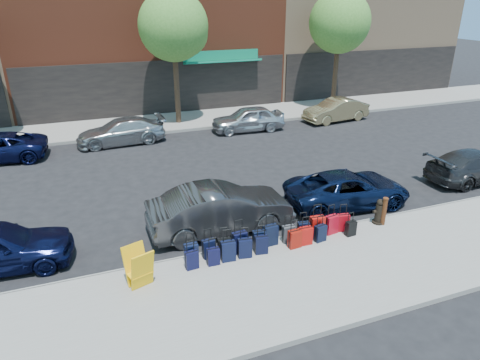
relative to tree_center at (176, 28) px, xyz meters
name	(u,v)px	position (x,y,z in m)	size (l,w,h in m)	color
ground	(221,188)	(-0.64, -9.50, -5.41)	(120.00, 120.00, 0.00)	black
sidewalk_near	(298,279)	(-0.64, -16.00, -5.34)	(60.00, 4.00, 0.15)	gray
sidewalk_far	(169,122)	(-0.64, 0.50, -5.34)	(60.00, 4.00, 0.15)	gray
curb_near	(267,242)	(-0.64, -13.98, -5.34)	(60.00, 0.08, 0.15)	gray
curb_far	(176,131)	(-0.64, -1.52, -5.34)	(60.00, 0.08, 0.15)	gray
tree_center	(176,28)	(0.00, 0.00, 0.00)	(3.80, 3.80, 7.27)	black
tree_right	(342,24)	(10.50, 0.00, 0.00)	(3.80, 3.80, 7.27)	black
suitcase_front_0	(191,253)	(-3.12, -14.32, -4.97)	(0.38, 0.21, 0.92)	black
suitcase_front_1	(209,249)	(-2.59, -14.26, -4.98)	(0.39, 0.23, 0.89)	black
suitcase_front_2	(224,247)	(-2.15, -14.33, -4.98)	(0.38, 0.23, 0.88)	black
suitcase_front_3	(240,242)	(-1.67, -14.31, -4.94)	(0.44, 0.27, 1.02)	black
suitcase_front_4	(259,240)	(-1.07, -14.32, -4.98)	(0.40, 0.25, 0.91)	black
suitcase_front_5	(271,235)	(-0.67, -14.25, -4.94)	(0.43, 0.25, 1.02)	black
suitcase_front_6	(288,234)	(-0.10, -14.31, -4.99)	(0.37, 0.21, 0.87)	#3B3B40
suitcase_front_7	(303,230)	(0.43, -14.26, -4.99)	(0.38, 0.24, 0.86)	black
suitcase_front_8	(317,226)	(0.89, -14.30, -4.93)	(0.46, 0.28, 1.06)	#B1100B
suitcase_front_9	(331,225)	(1.39, -14.32, -4.96)	(0.43, 0.28, 0.97)	#A60A1B
suitcase_front_10	(343,222)	(1.82, -14.30, -4.98)	(0.40, 0.27, 0.90)	maroon
suitcase_back_0	(192,260)	(-3.19, -14.61, -5.00)	(0.37, 0.24, 0.84)	black
suitcase_back_1	(213,256)	(-2.58, -14.64, -5.01)	(0.35, 0.21, 0.82)	black
suitcase_back_2	(228,251)	(-2.13, -14.60, -4.96)	(0.42, 0.26, 0.96)	black
suitcase_back_3	(245,248)	(-1.62, -14.60, -4.97)	(0.41, 0.28, 0.92)	black
suitcase_back_4	(261,245)	(-1.11, -14.58, -4.99)	(0.40, 0.27, 0.88)	black
suitcase_back_6	(295,239)	(-0.06, -14.64, -4.98)	(0.39, 0.25, 0.89)	maroon
suitcase_back_7	(306,236)	(0.33, -14.60, -4.98)	(0.38, 0.23, 0.90)	#AA0E0B
suitcase_back_8	(320,233)	(0.83, -14.60, -5.00)	(0.38, 0.26, 0.85)	black
suitcase_back_10	(351,228)	(1.89, -14.64, -5.02)	(0.34, 0.21, 0.77)	black
fire_hydrant	(379,212)	(3.20, -14.29, -4.87)	(0.44, 0.38, 0.85)	black
bollard	(384,211)	(3.28, -14.42, -4.77)	(0.18, 0.18, 0.95)	#38190C
display_rack	(139,268)	(-4.62, -14.87, -4.73)	(0.78, 0.82, 1.08)	#FAB50D
car_near_1	(221,209)	(-1.71, -12.67, -4.65)	(1.61, 4.62, 1.52)	#37373A
car_near_2	(348,189)	(3.16, -12.52, -4.79)	(2.08, 4.51, 1.25)	#0C1736
car_near_3	(476,166)	(9.37, -12.45, -4.77)	(1.79, 4.41, 1.28)	#303033
car_far_1	(121,131)	(-3.70, -2.42, -4.77)	(1.80, 4.44, 1.29)	#B4B8BC
car_far_2	(248,119)	(3.22, -2.60, -4.72)	(1.63, 4.06, 1.38)	silver
car_far_3	(336,110)	(8.96, -2.56, -4.74)	(1.43, 4.09, 1.35)	tan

